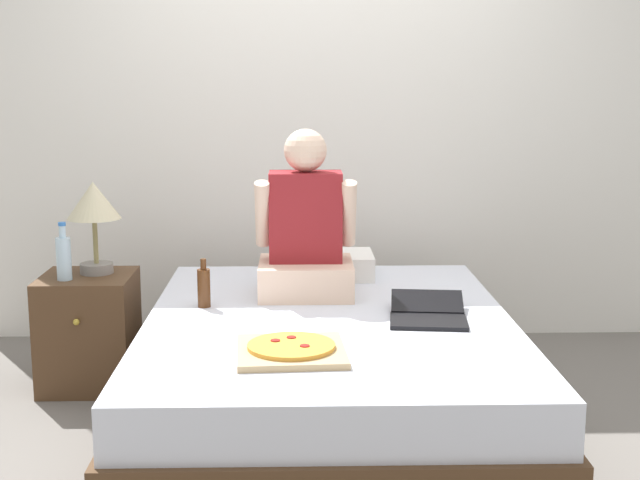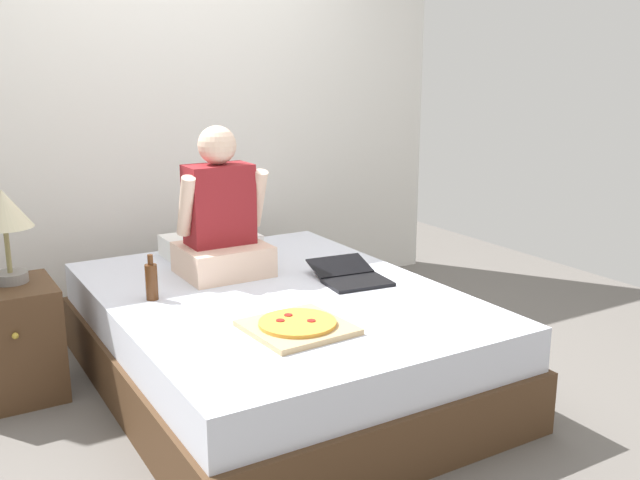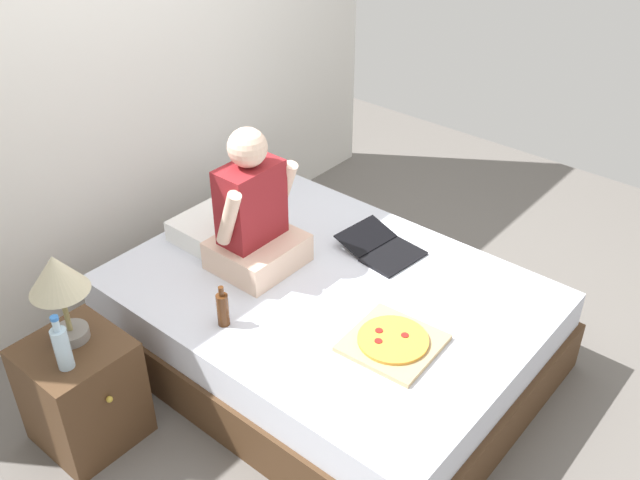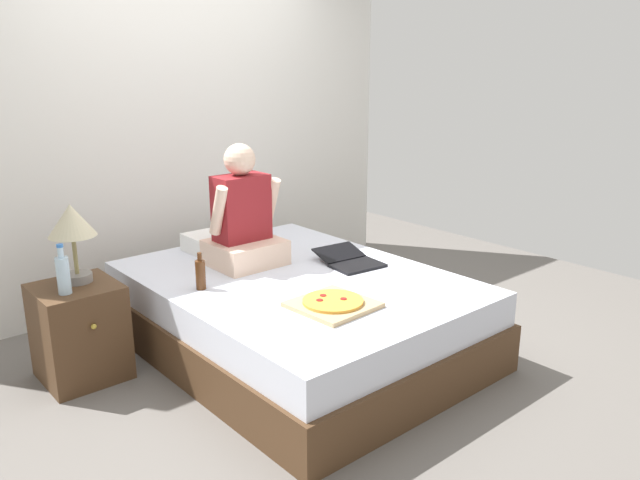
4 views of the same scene
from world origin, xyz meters
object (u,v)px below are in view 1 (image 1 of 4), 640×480
(lamp_on_left_nightstand, at_px, (94,207))
(person_seated, at_px, (306,234))
(laptop, at_px, (428,315))
(water_bottle, at_px, (64,257))
(nightstand_left, at_px, (89,331))
(pizza_box, at_px, (291,350))
(beer_bottle_on_bed, at_px, (204,287))
(bed, at_px, (329,372))

(lamp_on_left_nightstand, height_order, person_seated, person_seated)
(laptop, bearing_deg, water_bottle, 163.69)
(nightstand_left, bearing_deg, laptop, -20.02)
(laptop, bearing_deg, nightstand_left, 159.98)
(person_seated, relative_size, pizza_box, 1.84)
(water_bottle, bearing_deg, lamp_on_left_nightstand, 49.40)
(pizza_box, bearing_deg, water_bottle, 138.56)
(nightstand_left, xyz_separation_m, pizza_box, (1.00, -1.04, 0.23))
(person_seated, xyz_separation_m, laptop, (0.52, -0.47, -0.27))
(pizza_box, relative_size, beer_bottle_on_bed, 1.92)
(lamp_on_left_nightstand, relative_size, person_seated, 0.58)
(water_bottle, bearing_deg, laptop, -16.31)
(nightstand_left, relative_size, beer_bottle_on_bed, 2.53)
(person_seated, bearing_deg, nightstand_left, 174.26)
(bed, bearing_deg, laptop, -6.12)
(person_seated, bearing_deg, water_bottle, 179.16)
(bed, bearing_deg, nightstand_left, 155.40)
(lamp_on_left_nightstand, relative_size, laptop, 1.01)
(bed, distance_m, nightstand_left, 1.27)
(lamp_on_left_nightstand, distance_m, water_bottle, 0.28)
(bed, height_order, pizza_box, pizza_box)
(nightstand_left, bearing_deg, bed, -24.60)
(laptop, distance_m, beer_bottle_on_bed, 1.01)
(person_seated, distance_m, beer_bottle_on_bed, 0.55)
(lamp_on_left_nightstand, height_order, water_bottle, lamp_on_left_nightstand)
(nightstand_left, relative_size, person_seated, 0.71)
(bed, bearing_deg, beer_bottle_on_bed, 161.02)
(bed, xyz_separation_m, water_bottle, (-1.24, 0.44, 0.43))
(nightstand_left, relative_size, water_bottle, 2.02)
(beer_bottle_on_bed, bearing_deg, laptop, -13.60)
(lamp_on_left_nightstand, bearing_deg, water_bottle, -130.60)
(water_bottle, relative_size, beer_bottle_on_bed, 1.25)
(lamp_on_left_nightstand, xyz_separation_m, beer_bottle_on_bed, (0.56, -0.39, -0.31))
(laptop, distance_m, pizza_box, 0.74)
(lamp_on_left_nightstand, xyz_separation_m, water_bottle, (-0.12, -0.14, -0.22))
(lamp_on_left_nightstand, xyz_separation_m, pizza_box, (0.96, -1.09, -0.38))
(water_bottle, height_order, beer_bottle_on_bed, water_bottle)
(lamp_on_left_nightstand, distance_m, laptop, 1.70)
(nightstand_left, xyz_separation_m, beer_bottle_on_bed, (0.60, -0.34, 0.30))
(lamp_on_left_nightstand, height_order, laptop, lamp_on_left_nightstand)
(water_bottle, distance_m, pizza_box, 1.45)
(beer_bottle_on_bed, bearing_deg, nightstand_left, 150.64)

